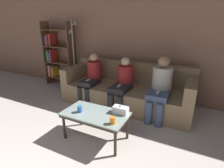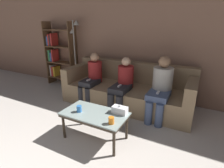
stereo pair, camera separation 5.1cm
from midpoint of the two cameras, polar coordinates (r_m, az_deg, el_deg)
The scene contains 11 objects.
wall_back at distance 4.04m, azimuth 9.05°, elevation 13.84°, with size 12.00×0.06×2.60m.
couch at distance 3.75m, azimuth 5.45°, elevation -2.05°, with size 2.66×0.99×0.86m.
coffee_table at distance 2.60m, azimuth -5.11°, elevation -10.28°, with size 0.95×0.52×0.43m.
cup_near_left at distance 2.30m, azimuth 0.43°, elevation -11.80°, with size 0.07×0.07×0.09m.
cup_near_right at distance 2.62m, azimuth -10.11°, elevation -7.97°, with size 0.07×0.07×0.10m.
tissue_box at distance 2.55m, azimuth 3.13°, elevation -8.42°, with size 0.22×0.12×0.13m.
bookshelf at distance 5.09m, azimuth -16.94°, elevation 9.13°, with size 0.89×0.32×1.71m.
standing_lamp at distance 4.47m, azimuth -11.55°, elevation 11.20°, with size 0.31×0.26×1.74m.
seated_person_left_end at distance 3.80m, azimuth -6.05°, elevation 2.32°, with size 0.31×0.64×1.07m.
seated_person_mid_left at distance 3.45m, azimuth 4.00°, elevation 0.39°, with size 0.31×0.70×1.04m.
seated_person_mid_right at distance 3.26m, azimuth 16.12°, elevation -0.56°, with size 0.36×0.72×1.12m.
Camera 2 is at (1.33, 0.41, 1.66)m, focal length 28.00 mm.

